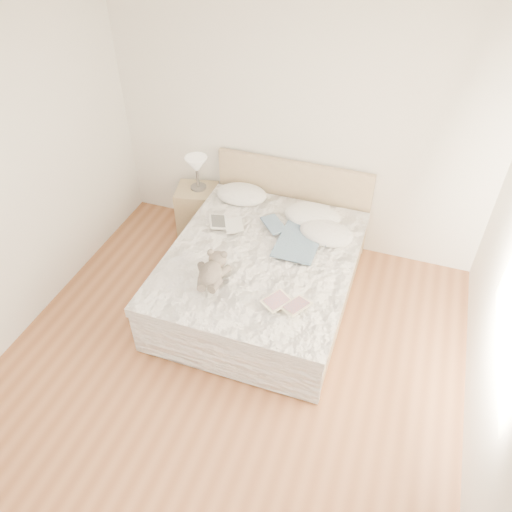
% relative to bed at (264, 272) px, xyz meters
% --- Properties ---
extents(floor, '(4.00, 4.50, 0.00)m').
position_rel_bed_xyz_m(floor, '(0.00, -1.19, -0.31)').
color(floor, brown).
rests_on(floor, ground).
extents(ceiling, '(4.00, 4.50, 0.00)m').
position_rel_bed_xyz_m(ceiling, '(0.00, -1.19, 2.39)').
color(ceiling, white).
rests_on(ceiling, ground).
extents(wall_back, '(4.00, 0.02, 2.70)m').
position_rel_bed_xyz_m(wall_back, '(0.00, 1.06, 1.04)').
color(wall_back, white).
rests_on(wall_back, ground).
extents(bed, '(1.72, 2.14, 1.00)m').
position_rel_bed_xyz_m(bed, '(0.00, 0.00, 0.00)').
color(bed, tan).
rests_on(bed, floor).
extents(nightstand, '(0.53, 0.49, 0.56)m').
position_rel_bed_xyz_m(nightstand, '(-1.07, 0.79, -0.03)').
color(nightstand, '#9E8A62').
rests_on(nightstand, floor).
extents(table_lamp, '(0.31, 0.31, 0.39)m').
position_rel_bed_xyz_m(table_lamp, '(-1.05, 0.82, 0.53)').
color(table_lamp, '#4E4944').
rests_on(table_lamp, nightstand).
extents(pillow_left, '(0.59, 0.43, 0.17)m').
position_rel_bed_xyz_m(pillow_left, '(-0.51, 0.75, 0.33)').
color(pillow_left, white).
rests_on(pillow_left, bed).
extents(pillow_middle, '(0.58, 0.42, 0.17)m').
position_rel_bed_xyz_m(pillow_middle, '(0.31, 0.62, 0.33)').
color(pillow_middle, white).
rests_on(pillow_middle, bed).
extents(pillow_right, '(0.59, 0.45, 0.16)m').
position_rel_bed_xyz_m(pillow_right, '(0.51, 0.39, 0.33)').
color(pillow_right, white).
rests_on(pillow_right, bed).
extents(blouse, '(0.63, 0.67, 0.02)m').
position_rel_bed_xyz_m(blouse, '(0.29, 0.18, 0.32)').
color(blouse, '#425C75').
rests_on(blouse, bed).
extents(photo_book, '(0.43, 0.38, 0.03)m').
position_rel_bed_xyz_m(photo_book, '(-0.47, 0.21, 0.32)').
color(photo_book, white).
rests_on(photo_book, bed).
extents(childrens_book, '(0.42, 0.38, 0.02)m').
position_rel_bed_xyz_m(childrens_book, '(0.42, -0.65, 0.32)').
color(childrens_book, beige).
rests_on(childrens_book, bed).
extents(teddy_bear, '(0.33, 0.42, 0.20)m').
position_rel_bed_xyz_m(teddy_bear, '(-0.28, -0.61, 0.34)').
color(teddy_bear, '#64584E').
rests_on(teddy_bear, bed).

